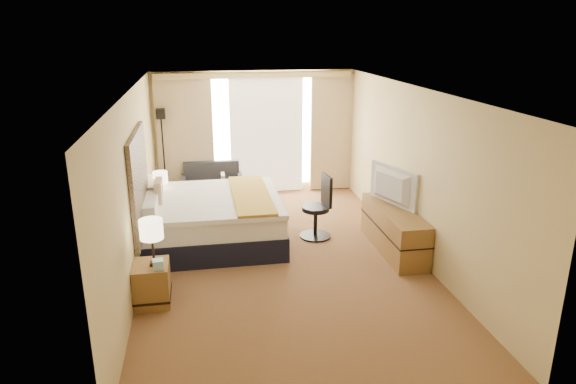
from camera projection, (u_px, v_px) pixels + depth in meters
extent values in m
cube|color=#4F1816|center=(281.00, 258.00, 8.02)|extent=(4.20, 7.00, 0.02)
cube|color=silver|center=(281.00, 90.00, 7.22)|extent=(4.20, 7.00, 0.02)
cube|color=tan|center=(255.00, 133.00, 10.90)|extent=(4.20, 0.02, 2.60)
cube|color=tan|center=(347.00, 292.00, 4.34)|extent=(4.20, 0.02, 2.60)
cube|color=tan|center=(135.00, 186.00, 7.27)|extent=(0.02, 7.00, 2.60)
cube|color=tan|center=(414.00, 172.00, 7.97)|extent=(0.02, 7.00, 2.60)
cube|color=black|center=(139.00, 183.00, 7.47)|extent=(0.06, 1.85, 1.50)
cube|color=olive|center=(152.00, 284.00, 6.64)|extent=(0.45, 0.52, 0.55)
cube|color=olive|center=(163.00, 217.00, 8.98)|extent=(0.45, 0.52, 0.55)
cube|color=olive|center=(394.00, 230.00, 8.21)|extent=(0.50, 1.80, 0.70)
cube|color=white|center=(266.00, 132.00, 10.91)|extent=(2.30, 0.02, 2.30)
cube|color=#C7AE8C|center=(185.00, 138.00, 10.56)|extent=(1.15, 0.09, 2.50)
cube|color=#C7AE8C|center=(331.00, 133.00, 11.07)|extent=(0.90, 0.09, 2.50)
cube|color=white|center=(267.00, 135.00, 10.89)|extent=(1.55, 0.04, 2.50)
cube|color=tan|center=(254.00, 75.00, 10.38)|extent=(4.00, 0.16, 0.12)
cube|color=black|center=(211.00, 231.00, 8.58)|extent=(2.30, 2.08, 0.38)
cube|color=white|center=(210.00, 211.00, 8.47)|extent=(2.25, 2.03, 0.33)
cube|color=white|center=(215.00, 200.00, 8.43)|extent=(2.10, 2.10, 0.08)
cube|color=#BD8E2B|center=(251.00, 195.00, 8.51)|extent=(0.60, 2.10, 0.04)
cube|color=white|center=(147.00, 205.00, 7.74)|extent=(0.31, 0.85, 0.20)
cube|color=white|center=(152.00, 186.00, 8.69)|extent=(0.31, 0.85, 0.20)
cube|color=beige|center=(159.00, 192.00, 8.23)|extent=(0.11, 0.46, 0.39)
cube|color=maroon|center=(213.00, 196.00, 10.64)|extent=(1.25, 0.67, 0.22)
cube|color=#2A2B2F|center=(213.00, 188.00, 10.54)|extent=(1.16, 0.54, 0.14)
cube|color=#2A2B2F|center=(212.00, 173.00, 10.76)|extent=(1.16, 0.13, 0.49)
cube|color=#2A2B2F|center=(184.00, 187.00, 10.48)|extent=(0.09, 0.67, 0.40)
cube|color=#2A2B2F|center=(240.00, 185.00, 10.67)|extent=(0.09, 0.67, 0.40)
cube|color=beige|center=(223.00, 180.00, 10.53)|extent=(0.07, 0.31, 0.28)
cube|color=black|center=(167.00, 200.00, 10.69)|extent=(0.24, 0.24, 0.03)
cylinder|color=black|center=(164.00, 160.00, 10.42)|extent=(0.03, 0.03, 1.70)
cube|color=black|center=(161.00, 114.00, 10.14)|extent=(0.18, 0.18, 0.20)
cylinder|color=black|center=(315.00, 236.00, 8.83)|extent=(0.53, 0.53, 0.03)
cylinder|color=black|center=(315.00, 222.00, 8.75)|extent=(0.06, 0.06, 0.48)
cylinder|color=black|center=(316.00, 208.00, 8.68)|extent=(0.47, 0.47, 0.07)
cube|color=black|center=(327.00, 190.00, 8.63)|extent=(0.10, 0.43, 0.53)
cube|color=black|center=(154.00, 264.00, 6.53)|extent=(0.10, 0.10, 0.04)
cylinder|color=black|center=(153.00, 249.00, 6.47)|extent=(0.03, 0.03, 0.37)
cylinder|color=beige|center=(151.00, 229.00, 6.39)|extent=(0.29, 0.29, 0.25)
cube|color=black|center=(162.00, 200.00, 8.96)|extent=(0.09, 0.09, 0.04)
cylinder|color=black|center=(161.00, 190.00, 8.91)|extent=(0.03, 0.03, 0.31)
cylinder|color=beige|center=(160.00, 178.00, 8.84)|extent=(0.25, 0.25, 0.21)
cube|color=#9BCEF0|center=(158.00, 264.00, 6.42)|extent=(0.15, 0.15, 0.12)
cube|color=black|center=(164.00, 198.00, 8.98)|extent=(0.22, 0.20, 0.07)
imported|color=black|center=(388.00, 186.00, 8.22)|extent=(0.50, 1.06, 0.62)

